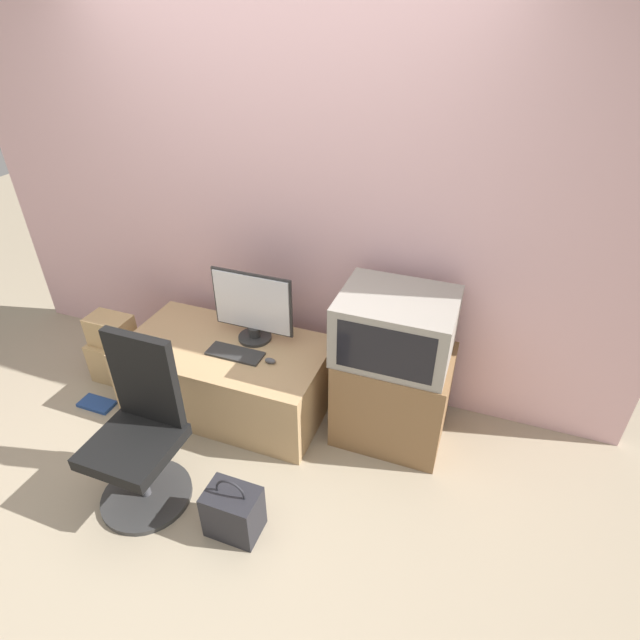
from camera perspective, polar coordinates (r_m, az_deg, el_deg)
ground_plane at (r=2.94m, az=-14.50°, el=-20.20°), size 12.00×12.00×0.00m
wall_back at (r=3.11m, az=-4.35°, el=13.95°), size 4.40×0.05×2.60m
desk at (r=3.33m, az=-10.45°, el=-6.18°), size 1.28×0.70×0.47m
side_stand at (r=3.07m, az=8.27°, el=-8.43°), size 0.64×0.51×0.59m
main_monitor at (r=3.10m, az=-7.71°, el=1.44°), size 0.53×0.21×0.47m
keyboard at (r=3.10m, az=-9.68°, el=-3.79°), size 0.35×0.14×0.01m
mouse at (r=3.00m, az=-5.71°, el=-4.66°), size 0.07×0.04×0.03m
crt_tv at (r=2.78m, az=8.66°, el=-0.77°), size 0.63×0.52×0.37m
office_chair at (r=2.80m, az=-19.84°, el=-12.49°), size 0.48×0.48×0.96m
cardboard_box_lower at (r=3.83m, az=-22.02°, el=-4.17°), size 0.33×0.26×0.29m
cardboard_box_upper at (r=3.70m, az=-22.80°, el=-1.08°), size 0.29×0.18×0.20m
handbag at (r=2.72m, az=-9.88°, el=-20.74°), size 0.27×0.19×0.37m
book at (r=3.71m, az=-24.14°, el=-8.74°), size 0.24×0.13×0.02m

